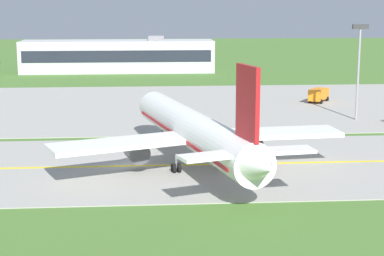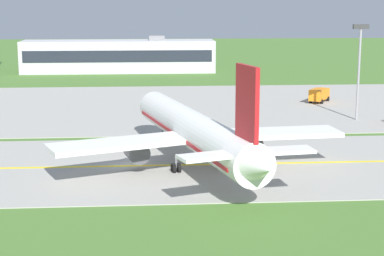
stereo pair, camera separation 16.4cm
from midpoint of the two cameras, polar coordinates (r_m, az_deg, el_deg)
ground_plane at (r=71.68m, az=-5.76°, el=-3.46°), size 500.00×500.00×0.00m
taxiway_strip at (r=71.66m, az=-5.76°, el=-3.42°), size 240.00×28.00×0.10m
apron_pad at (r=113.07m, az=-0.19°, el=2.03°), size 140.00×52.00×0.10m
taxiway_centreline at (r=71.65m, az=-5.76°, el=-3.37°), size 220.00×0.60×0.01m
airplane_lead at (r=69.97m, az=0.18°, el=-0.29°), size 32.07×39.22×12.70m
service_truck_catering at (r=118.56m, az=11.17°, el=2.97°), size 5.00×6.14×2.60m
terminal_building at (r=168.59m, az=-6.62°, el=6.37°), size 49.53×10.95×9.38m
apron_light_mast at (r=101.12m, az=14.58°, el=5.88°), size 2.40×0.50×14.70m
traffic_cone_near_edge at (r=83.26m, az=3.57°, el=-1.14°), size 0.44×0.44×0.60m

